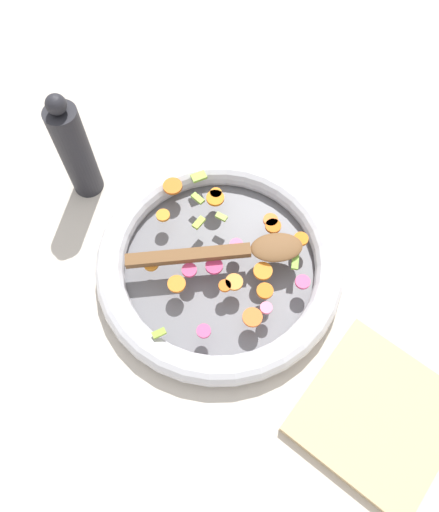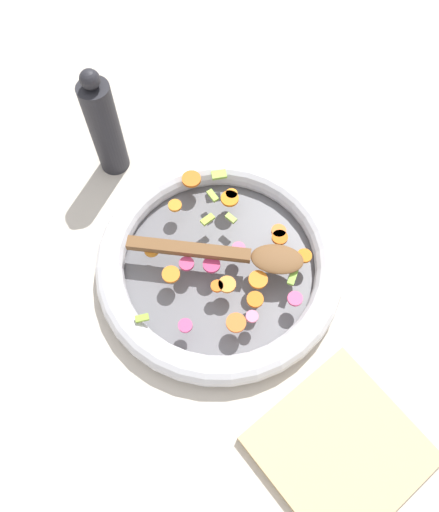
# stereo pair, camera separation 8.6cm
# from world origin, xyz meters

# --- Properties ---
(ground_plane) EXTENTS (4.00, 4.00, 0.00)m
(ground_plane) POSITION_xyz_m (0.00, 0.00, 0.00)
(ground_plane) COLOR beige
(skillet) EXTENTS (0.44, 0.44, 0.05)m
(skillet) POSITION_xyz_m (0.00, 0.00, 0.02)
(skillet) COLOR slate
(skillet) RESTS_ON ground_plane
(chopped_vegetables) EXTENTS (0.31, 0.33, 0.01)m
(chopped_vegetables) POSITION_xyz_m (0.01, -0.00, 0.05)
(chopped_vegetables) COLOR orange
(chopped_vegetables) RESTS_ON skillet
(wooden_spoon) EXTENTS (0.24, 0.24, 0.01)m
(wooden_spoon) POSITION_xyz_m (0.02, -0.02, 0.06)
(wooden_spoon) COLOR brown
(wooden_spoon) RESTS_ON chopped_vegetables
(pepper_mill) EXTENTS (0.06, 0.06, 0.24)m
(pepper_mill) POSITION_xyz_m (-0.02, 0.31, 0.11)
(pepper_mill) COLOR #232328
(pepper_mill) RESTS_ON ground_plane
(cutting_board) EXTENTS (0.23, 0.22, 0.02)m
(cutting_board) POSITION_xyz_m (-0.05, -0.36, 0.01)
(cutting_board) COLOR tan
(cutting_board) RESTS_ON ground_plane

